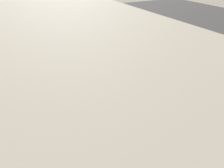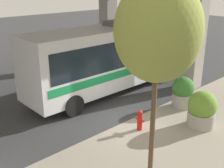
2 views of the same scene
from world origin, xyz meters
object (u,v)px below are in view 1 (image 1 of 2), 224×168
object	(u,v)px
fire_hydrant	(131,107)
planter_middle	(133,85)
bus	(61,86)
planter_front	(109,84)
street_tree_near	(188,57)

from	to	relation	value
fire_hydrant	planter_middle	distance (m)	2.61
fire_hydrant	planter_middle	bearing A→B (deg)	-125.72
bus	planter_front	distance (m)	4.22
fire_hydrant	street_tree_near	world-z (taller)	street_tree_near
bus	planter_front	bearing A→B (deg)	-168.45
bus	planter_front	world-z (taller)	bus
bus	street_tree_near	xyz separation A→B (m)	(-6.36, 4.47, 2.52)
street_tree_near	bus	bearing A→B (deg)	-35.08
fire_hydrant	street_tree_near	xyz separation A→B (m)	(-2.30, 2.11, 4.11)
fire_hydrant	planter_front	size ratio (longest dim) A/B	0.58
fire_hydrant	street_tree_near	bearing A→B (deg)	137.48
planter_middle	street_tree_near	distance (m)	5.72
planter_front	planter_middle	distance (m)	1.95
street_tree_near	planter_middle	bearing A→B (deg)	-79.40
bus	street_tree_near	bearing A→B (deg)	144.92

